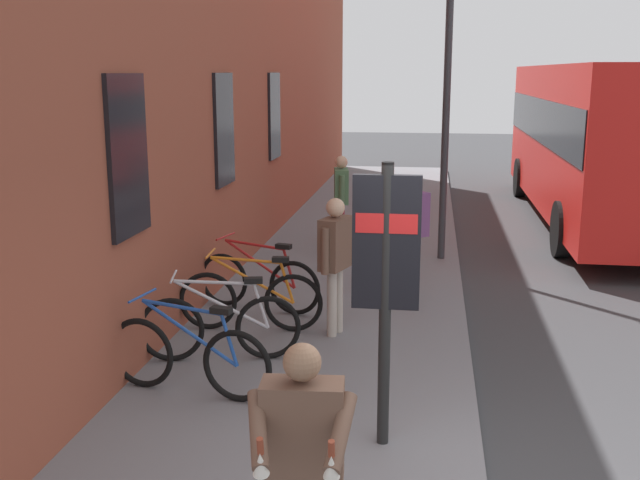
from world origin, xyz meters
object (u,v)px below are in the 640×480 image
at_px(bicycle_end_of_row, 251,300).
at_px(city_bus, 599,134).
at_px(bicycle_by_door, 221,326).
at_px(pedestrian_near_bus, 341,192).
at_px(tourist_with_hotdogs, 302,449).
at_px(bicycle_mid_rack, 259,282).
at_px(street_lamp, 448,63).
at_px(pedestrian_crossing_street, 335,252).
at_px(pedestrian_by_facade, 411,223).
at_px(bicycle_far_end, 189,357).
at_px(transit_info_sign, 386,261).

bearing_deg(bicycle_end_of_row, city_bus, -34.15).
relative_size(bicycle_by_door, pedestrian_near_bus, 1.05).
bearing_deg(city_bus, pedestrian_near_bus, 126.29).
bearing_deg(tourist_with_hotdogs, bicycle_by_door, 22.70).
xyz_separation_m(bicycle_mid_rack, street_lamp, (3.24, -2.41, 2.85)).
distance_m(pedestrian_crossing_street, pedestrian_by_facade, 2.00).
bearing_deg(pedestrian_near_bus, bicycle_mid_rack, 170.42).
bearing_deg(bicycle_end_of_row, pedestrian_by_facade, -45.19).
relative_size(bicycle_end_of_row, pedestrian_near_bus, 1.07).
bearing_deg(pedestrian_near_bus, pedestrian_crossing_street, -173.97).
relative_size(pedestrian_crossing_street, street_lamp, 0.30).
bearing_deg(pedestrian_crossing_street, city_bus, -29.08).
xyz_separation_m(bicycle_by_door, street_lamp, (5.04, -2.42, 2.85)).
relative_size(pedestrian_by_facade, pedestrian_near_bus, 1.02).
bearing_deg(pedestrian_by_facade, pedestrian_near_bus, 25.75).
xyz_separation_m(bicycle_mid_rack, pedestrian_near_bus, (3.76, -0.64, 0.62)).
relative_size(bicycle_far_end, pedestrian_near_bus, 1.06).
bearing_deg(bicycle_end_of_row, transit_info_sign, -145.84).
xyz_separation_m(pedestrian_by_facade, tourist_with_hotdogs, (-6.54, 0.41, -0.02)).
bearing_deg(city_bus, transit_info_sign, 160.59).
distance_m(city_bus, pedestrian_by_facade, 7.51).
distance_m(bicycle_end_of_row, city_bus, 10.12).
relative_size(bicycle_by_door, pedestrian_by_facade, 1.03).
relative_size(bicycle_far_end, bicycle_end_of_row, 0.99).
xyz_separation_m(bicycle_mid_rack, city_bus, (7.49, -5.71, 1.41)).
relative_size(bicycle_end_of_row, pedestrian_by_facade, 1.05).
height_order(city_bus, tourist_with_hotdogs, city_bus).
bearing_deg(pedestrian_near_bus, city_bus, -53.71).
distance_m(bicycle_far_end, transit_info_sign, 2.39).
bearing_deg(pedestrian_crossing_street, tourist_with_hotdogs, -174.90).
xyz_separation_m(transit_info_sign, street_lamp, (6.66, -0.54, 1.64)).
relative_size(bicycle_mid_rack, transit_info_sign, 0.72).
bearing_deg(bicycle_end_of_row, street_lamp, -29.92).
relative_size(transit_info_sign, pedestrian_crossing_street, 1.45).
distance_m(bicycle_far_end, street_lamp, 7.05).
distance_m(bicycle_end_of_row, pedestrian_near_bus, 4.64).
bearing_deg(bicycle_by_door, pedestrian_by_facade, -34.48).
distance_m(bicycle_far_end, city_bus, 11.81).
distance_m(bicycle_by_door, city_bus, 11.00).
relative_size(bicycle_end_of_row, street_lamp, 0.32).
xyz_separation_m(pedestrian_by_facade, street_lamp, (2.19, -0.47, 2.21)).
relative_size(bicycle_mid_rack, street_lamp, 0.32).
height_order(bicycle_mid_rack, transit_info_sign, transit_info_sign).
relative_size(transit_info_sign, tourist_with_hotdogs, 1.47).
height_order(bicycle_mid_rack, city_bus, city_bus).
xyz_separation_m(city_bus, tourist_with_hotdogs, (-12.99, 4.18, -0.79)).
bearing_deg(bicycle_far_end, pedestrian_crossing_street, -31.44).
bearing_deg(bicycle_far_end, city_bus, -29.54).
bearing_deg(bicycle_far_end, bicycle_by_door, -3.76).
distance_m(bicycle_end_of_row, transit_info_sign, 3.39).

